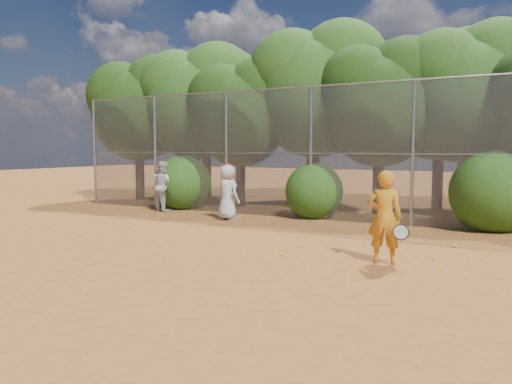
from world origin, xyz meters
The scene contains 21 objects.
ground centered at (0.00, 0.00, 0.00)m, with size 80.00×80.00×0.00m, color #955321.
fence_back centered at (-0.12, 6.00, 2.05)m, with size 20.05×0.09×4.03m.
tree_0 centered at (-9.44, 8.04, 3.93)m, with size 4.38×3.81×6.00m.
tree_1 centered at (-6.94, 8.54, 4.16)m, with size 4.64×4.03×6.35m.
tree_2 centered at (-4.45, 7.83, 3.58)m, with size 3.99×3.47×5.47m.
tree_3 centered at (-1.94, 8.84, 4.40)m, with size 4.89×4.26×6.70m.
tree_4 centered at (0.55, 8.24, 3.76)m, with size 4.19×3.64×5.73m.
tree_5 centered at (3.06, 9.04, 4.05)m, with size 4.51×3.92×6.17m.
tree_9 centered at (-7.94, 10.84, 4.34)m, with size 4.83×4.20×6.62m.
tree_10 centered at (-2.93, 11.05, 4.63)m, with size 5.15×4.48×7.06m.
tree_11 centered at (2.06, 10.64, 4.16)m, with size 4.64×4.03×6.35m.
bush_0 centered at (-6.00, 6.30, 1.00)m, with size 2.00×2.00×2.00m, color #1F4711.
bush_1 centered at (-1.00, 6.30, 0.90)m, with size 1.80×1.80×1.80m, color #1F4711.
bush_2 centered at (4.00, 6.30, 1.10)m, with size 2.20×2.20×2.20m, color #1F4711.
player_yellow centered at (2.44, 1.18, 0.88)m, with size 0.86×0.57×1.75m.
player_teen centered at (-3.12, 4.64, 0.84)m, with size 0.93×0.74×1.70m.
player_white centered at (-6.19, 5.40, 0.86)m, with size 1.01×0.90×1.72m.
ball_0 centered at (1.35, 1.72, 0.03)m, with size 0.07×0.07×0.07m, color #B7DB27.
ball_1 centered at (3.45, 3.38, 0.03)m, with size 0.07×0.07×0.07m, color #B7DB27.
ball_2 centered at (3.23, 1.92, 0.03)m, with size 0.07×0.07×0.07m, color #B7DB27.
ball_3 centered at (0.48, 0.83, 0.03)m, with size 0.07×0.07×0.07m, color #B7DB27.
Camera 1 is at (4.70, -8.10, 2.17)m, focal length 35.00 mm.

